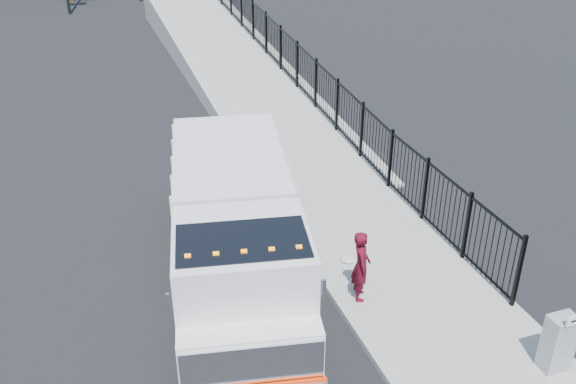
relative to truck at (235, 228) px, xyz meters
name	(u,v)px	position (x,y,z in m)	size (l,w,h in m)	color
ground	(331,290)	(2.03, -0.88, -1.62)	(120.00, 120.00, 0.00)	black
sidewalk	(448,323)	(3.95, -2.88, -1.56)	(3.55, 12.00, 0.12)	#9E998E
curb	(368,342)	(2.03, -2.88, -1.54)	(0.30, 12.00, 0.16)	#ADAAA3
ramp	(237,75)	(4.15, 15.12, -1.62)	(3.95, 24.00, 1.70)	#9E998E
iron_fence	(297,79)	(5.58, 11.12, -0.72)	(0.10, 28.00, 1.80)	black
truck	(235,228)	(0.00, 0.00, 0.00)	(4.24, 8.75, 2.88)	black
worker	(361,266)	(2.47, -1.45, -0.64)	(0.63, 0.41, 1.72)	#4E0916
utility_cabinet	(558,343)	(5.13, -4.77, -0.87)	(0.55, 0.40, 1.25)	gray
arrow_sign	(574,320)	(5.13, -4.99, -0.14)	(0.35, 0.04, 0.22)	white
debris	(348,259)	(2.81, -0.07, -1.45)	(0.36, 0.36, 0.09)	silver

